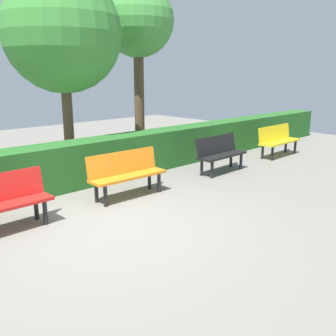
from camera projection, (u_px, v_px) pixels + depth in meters
name	position (u px, v px, depth m)	size (l,w,h in m)	color
ground_plane	(110.00, 225.00, 5.90)	(22.85, 22.85, 0.00)	gray
bench_yellow	(278.00, 139.00, 10.74)	(1.60, 0.47, 0.86)	yellow
bench_black	(220.00, 152.00, 8.99)	(1.46, 0.50, 0.86)	black
bench_orange	(126.00, 172.00, 7.19)	(1.57, 0.50, 0.86)	orange
hedge_row	(92.00, 161.00, 8.14)	(18.85, 0.71, 0.93)	#266023
tree_near	(138.00, 23.00, 10.54)	(2.03, 2.03, 4.75)	brown
tree_mid	(63.00, 34.00, 8.49)	(2.68, 2.68, 4.52)	brown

